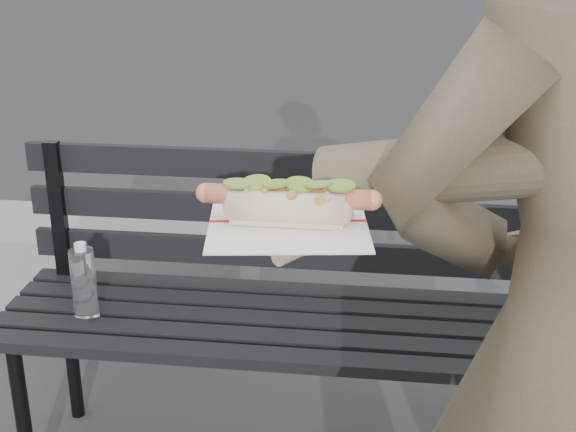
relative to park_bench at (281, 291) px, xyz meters
name	(u,v)px	position (x,y,z in m)	size (l,w,h in m)	color
park_bench	(281,291)	(0.00, 0.00, 0.00)	(1.50, 0.44, 0.88)	black
concrete_block	(92,273)	(-0.81, 0.69, -0.32)	(1.20, 0.40, 0.40)	slate
held_hotdog	(453,178)	(0.34, -0.94, 0.65)	(0.64, 0.32, 0.20)	#453F2E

